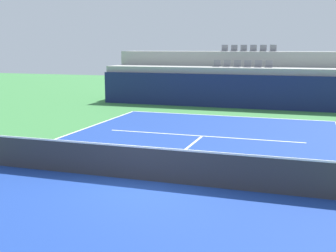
% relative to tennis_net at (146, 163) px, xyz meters
% --- Properties ---
extents(ground_plane, '(80.00, 80.00, 0.00)m').
position_rel_tennis_net_xyz_m(ground_plane, '(0.00, 0.00, -0.51)').
color(ground_plane, '#387A3D').
extents(court_surface, '(11.00, 24.00, 0.01)m').
position_rel_tennis_net_xyz_m(court_surface, '(0.00, 0.00, -0.50)').
color(court_surface, navy).
rests_on(court_surface, ground_plane).
extents(baseline_far, '(11.00, 0.10, 0.00)m').
position_rel_tennis_net_xyz_m(baseline_far, '(0.00, 11.95, -0.50)').
color(baseline_far, white).
rests_on(baseline_far, court_surface).
extents(service_line_far, '(8.26, 0.10, 0.00)m').
position_rel_tennis_net_xyz_m(service_line_far, '(0.00, 6.40, -0.50)').
color(service_line_far, white).
rests_on(service_line_far, court_surface).
extents(centre_service_line, '(0.10, 6.40, 0.00)m').
position_rel_tennis_net_xyz_m(centre_service_line, '(0.00, 3.20, -0.50)').
color(centre_service_line, white).
rests_on(centre_service_line, court_surface).
extents(back_wall, '(17.57, 0.30, 2.01)m').
position_rel_tennis_net_xyz_m(back_wall, '(0.00, 15.22, 0.50)').
color(back_wall, navy).
rests_on(back_wall, ground_plane).
extents(stands_tier_lower, '(17.57, 2.40, 2.40)m').
position_rel_tennis_net_xyz_m(stands_tier_lower, '(0.00, 16.57, 0.69)').
color(stands_tier_lower, '#9E9E99').
rests_on(stands_tier_lower, ground_plane).
extents(stands_tier_upper, '(17.57, 2.40, 3.35)m').
position_rel_tennis_net_xyz_m(stands_tier_upper, '(0.00, 18.97, 1.17)').
color(stands_tier_upper, '#9E9E99').
rests_on(stands_tier_upper, ground_plane).
extents(seating_row_lower, '(3.69, 0.44, 0.44)m').
position_rel_tennis_net_xyz_m(seating_row_lower, '(-0.00, 16.67, 2.02)').
color(seating_row_lower, slate).
rests_on(seating_row_lower, stands_tier_lower).
extents(seating_row_upper, '(3.69, 0.44, 0.44)m').
position_rel_tennis_net_xyz_m(seating_row_upper, '(-0.00, 19.07, 2.96)').
color(seating_row_upper, slate).
rests_on(seating_row_upper, stands_tier_upper).
extents(tennis_net, '(11.08, 0.08, 1.07)m').
position_rel_tennis_net_xyz_m(tennis_net, '(0.00, 0.00, 0.00)').
color(tennis_net, black).
rests_on(tennis_net, court_surface).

